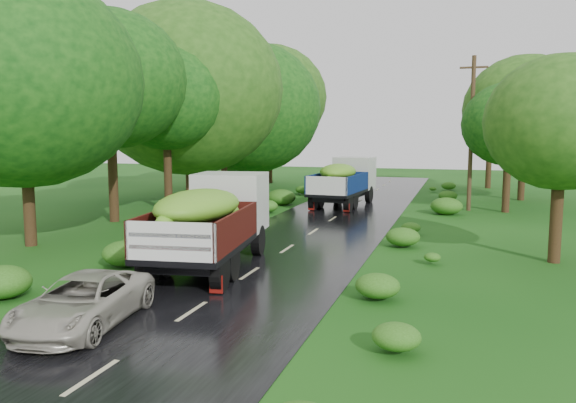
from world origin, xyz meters
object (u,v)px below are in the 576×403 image
at_px(truck_near, 213,217).
at_px(utility_pole, 471,132).
at_px(car, 83,301).
at_px(truck_far, 345,179).

height_order(truck_near, utility_pole, utility_pole).
relative_size(car, utility_pole, 0.48).
relative_size(truck_far, utility_pole, 0.81).
bearing_deg(car, truck_far, 79.01).
bearing_deg(truck_near, utility_pole, 56.44).
relative_size(truck_near, truck_far, 1.04).
relative_size(truck_far, car, 1.69).
bearing_deg(car, utility_pole, 61.92).
bearing_deg(truck_far, utility_pole, 4.08).
xyz_separation_m(truck_near, car, (-0.37, -6.35, -1.08)).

